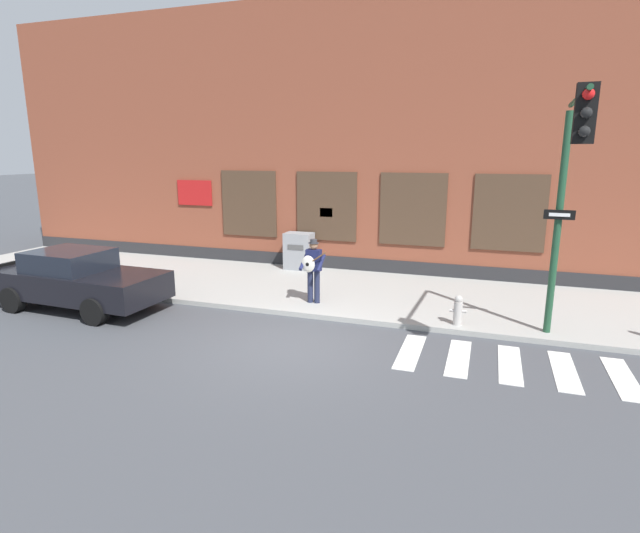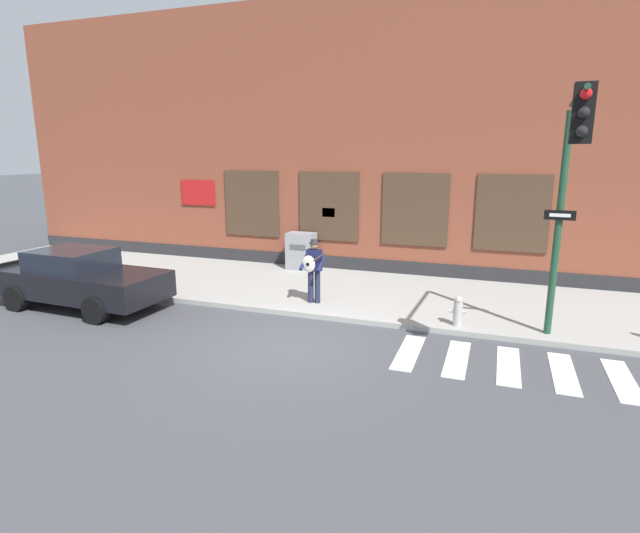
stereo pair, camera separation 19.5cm
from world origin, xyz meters
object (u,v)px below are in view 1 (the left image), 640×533
(red_car, at_px, (77,279))
(traffic_light, at_px, (568,178))
(busker, at_px, (313,267))
(utility_box, at_px, (299,251))
(fire_hydrant, at_px, (458,310))

(red_car, bearing_deg, traffic_light, 2.05)
(busker, bearing_deg, traffic_light, -16.30)
(traffic_light, bearing_deg, busker, 163.70)
(utility_box, height_order, fire_hydrant, utility_box)
(traffic_light, bearing_deg, red_car, -177.95)
(utility_box, distance_m, fire_hydrant, 6.84)
(busker, relative_size, traffic_light, 0.35)
(red_car, xyz_separation_m, fire_hydrant, (9.48, 1.48, -0.30))
(busker, bearing_deg, red_car, -160.63)
(traffic_light, relative_size, utility_box, 3.95)
(red_car, distance_m, traffic_light, 11.66)
(red_car, xyz_separation_m, utility_box, (4.01, 5.57, -0.03))
(red_car, relative_size, utility_box, 3.79)
(utility_box, bearing_deg, red_car, -125.72)
(traffic_light, bearing_deg, fire_hydrant, 149.69)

